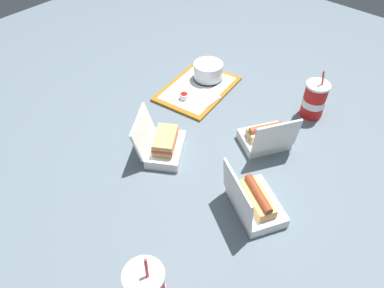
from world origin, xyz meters
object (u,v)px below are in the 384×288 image
food_tray (198,89)px  clamshell_hotdog_left (254,202)px  plastic_fork (177,94)px  clamshell_sandwich_right (163,145)px  clamshell_hotdog_back (266,137)px  ketchup_cup (184,96)px  cake_container (208,71)px  soda_cup_left (314,100)px

food_tray → clamshell_hotdog_left: (-0.38, -0.57, 0.03)m
food_tray → plastic_fork: (-0.10, 0.04, 0.01)m
food_tray → clamshell_sandwich_right: (-0.39, -0.17, 0.04)m
clamshell_hotdog_back → clamshell_sandwich_right: clamshell_hotdog_back is taller
ketchup_cup → clamshell_sandwich_right: clamshell_sandwich_right is taller
ketchup_cup → plastic_fork: ketchup_cup is taller
cake_container → clamshell_hotdog_back: (-0.19, -0.44, -0.01)m
plastic_fork → soda_cup_left: (0.29, -0.51, 0.06)m
food_tray → clamshell_hotdog_back: bearing=-102.7°
food_tray → soda_cup_left: (0.19, -0.47, 0.07)m
ketchup_cup → clamshell_hotdog_back: 0.42m
plastic_fork → clamshell_hotdog_left: size_ratio=0.44×
cake_container → clamshell_hotdog_left: clamshell_hotdog_left is taller
food_tray → clamshell_hotdog_back: 0.44m
clamshell_hotdog_left → soda_cup_left: size_ratio=1.16×
food_tray → soda_cup_left: size_ratio=1.89×
clamshell_hotdog_left → soda_cup_left: bearing=10.4°
clamshell_sandwich_right → clamshell_hotdog_left: clamshell_hotdog_left is taller
food_tray → clamshell_sandwich_right: 0.43m
ketchup_cup → soda_cup_left: (0.29, -0.46, 0.05)m
cake_container → ketchup_cup: size_ratio=3.47×
clamshell_sandwich_right → clamshell_hotdog_back: bearing=-41.7°
cake_container → plastic_fork: bearing=173.6°
ketchup_cup → clamshell_sandwich_right: 0.33m
clamshell_sandwich_right → food_tray: bearing=23.6°
cake_container → ketchup_cup: (-0.19, -0.02, -0.02)m
cake_container → clamshell_hotdog_back: clamshell_hotdog_back is taller
food_tray → ketchup_cup: 0.10m
plastic_fork → cake_container: bearing=-27.0°
clamshell_hotdog_back → clamshell_sandwich_right: 0.39m
ketchup_cup → clamshell_hotdog_back: size_ratio=0.17×
plastic_fork → ketchup_cup: bearing=-114.4°
clamshell_sandwich_right → clamshell_hotdog_left: size_ratio=0.99×
soda_cup_left → cake_container: bearing=101.8°
plastic_fork → clamshell_sandwich_right: clamshell_sandwich_right is taller
clamshell_sandwich_right → clamshell_hotdog_left: bearing=-88.4°
clamshell_hotdog_back → clamshell_sandwich_right: bearing=138.3°
cake_container → clamshell_hotdog_left: (-0.47, -0.59, -0.01)m
cake_container → ketchup_cup: 0.19m
ketchup_cup → clamshell_hotdog_left: size_ratio=0.16×
clamshell_hotdog_left → clamshell_hotdog_back: bearing=27.3°
clamshell_hotdog_left → food_tray: bearing=56.7°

